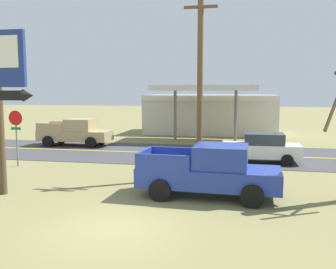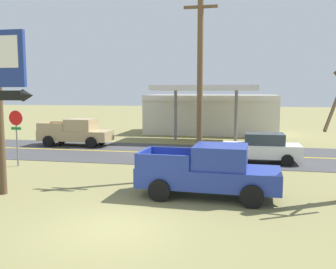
{
  "view_description": "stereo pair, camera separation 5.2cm",
  "coord_description": "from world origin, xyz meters",
  "px_view_note": "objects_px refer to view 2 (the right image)",
  "views": [
    {
      "loc": [
        3.5,
        -9.74,
        3.9
      ],
      "look_at": [
        0.0,
        8.0,
        1.8
      ],
      "focal_mm": 39.41,
      "sensor_mm": 36.0,
      "label": 1
    },
    {
      "loc": [
        3.55,
        -9.73,
        3.9
      ],
      "look_at": [
        0.0,
        8.0,
        1.8
      ],
      "focal_mm": 39.41,
      "sensor_mm": 36.0,
      "label": 2
    }
  ],
  "objects_px": {
    "pickup_tan_on_road": "(76,133)",
    "car_white_near_lane": "(262,148)",
    "stop_sign": "(16,128)",
    "pickup_blue_parked_on_lawn": "(210,171)",
    "utility_pole": "(200,74)",
    "gas_station": "(211,113)"
  },
  "relations": [
    {
      "from": "stop_sign",
      "to": "car_white_near_lane",
      "type": "xyz_separation_m",
      "value": [
        12.66,
        3.55,
        -1.2
      ]
    },
    {
      "from": "gas_station",
      "to": "car_white_near_lane",
      "type": "xyz_separation_m",
      "value": [
        3.97,
        -14.13,
        -1.11
      ]
    },
    {
      "from": "gas_station",
      "to": "utility_pole",
      "type": "bearing_deg",
      "value": -86.96
    },
    {
      "from": "utility_pole",
      "to": "gas_station",
      "type": "relative_size",
      "value": 0.74
    },
    {
      "from": "pickup_blue_parked_on_lawn",
      "to": "car_white_near_lane",
      "type": "distance_m",
      "value": 7.62
    },
    {
      "from": "pickup_blue_parked_on_lawn",
      "to": "pickup_tan_on_road",
      "type": "distance_m",
      "value": 15.5
    },
    {
      "from": "pickup_blue_parked_on_lawn",
      "to": "car_white_near_lane",
      "type": "xyz_separation_m",
      "value": [
        2.24,
        7.28,
        -0.13
      ]
    },
    {
      "from": "pickup_tan_on_road",
      "to": "car_white_near_lane",
      "type": "height_order",
      "value": "pickup_tan_on_road"
    },
    {
      "from": "gas_station",
      "to": "car_white_near_lane",
      "type": "distance_m",
      "value": 14.72
    },
    {
      "from": "car_white_near_lane",
      "to": "pickup_blue_parked_on_lawn",
      "type": "bearing_deg",
      "value": -107.11
    },
    {
      "from": "utility_pole",
      "to": "gas_station",
      "type": "xyz_separation_m",
      "value": [
        -0.98,
        18.38,
        -2.75
      ]
    },
    {
      "from": "stop_sign",
      "to": "pickup_blue_parked_on_lawn",
      "type": "distance_m",
      "value": 11.12
    },
    {
      "from": "stop_sign",
      "to": "car_white_near_lane",
      "type": "bearing_deg",
      "value": 15.65
    },
    {
      "from": "utility_pole",
      "to": "gas_station",
      "type": "height_order",
      "value": "utility_pole"
    },
    {
      "from": "pickup_tan_on_road",
      "to": "car_white_near_lane",
      "type": "relative_size",
      "value": 1.24
    },
    {
      "from": "pickup_tan_on_road",
      "to": "car_white_near_lane",
      "type": "distance_m",
      "value": 13.48
    },
    {
      "from": "utility_pole",
      "to": "pickup_blue_parked_on_lawn",
      "type": "relative_size",
      "value": 1.68
    },
    {
      "from": "stop_sign",
      "to": "pickup_blue_parked_on_lawn",
      "type": "bearing_deg",
      "value": -19.75
    },
    {
      "from": "stop_sign",
      "to": "pickup_tan_on_road",
      "type": "height_order",
      "value": "stop_sign"
    },
    {
      "from": "stop_sign",
      "to": "pickup_blue_parked_on_lawn",
      "type": "xyz_separation_m",
      "value": [
        10.42,
        -3.74,
        -1.06
      ]
    },
    {
      "from": "utility_pole",
      "to": "stop_sign",
      "type": "bearing_deg",
      "value": 175.85
    },
    {
      "from": "stop_sign",
      "to": "car_white_near_lane",
      "type": "height_order",
      "value": "stop_sign"
    }
  ]
}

